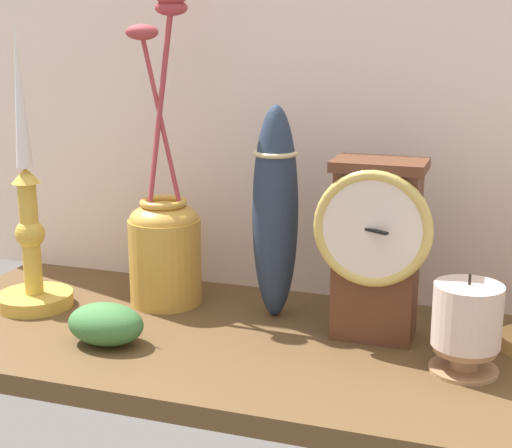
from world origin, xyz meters
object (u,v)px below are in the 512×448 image
Objects in this scene: mantel_clock at (376,245)px; tall_ceramic_vase at (275,212)px; pillar_candle_front at (466,325)px; candlestick_tall_center at (30,235)px; brass_vase_jar at (165,236)px.

mantel_clock is 0.79× the size of tall_ceramic_vase.
mantel_clock reaches higher than pillar_candle_front.
pillar_candle_front is (55.31, -2.31, -4.45)cm from candlestick_tall_center.
candlestick_tall_center reaches higher than mantel_clock.
brass_vase_jar is (15.84, 7.09, -0.62)cm from candlestick_tall_center.
pillar_candle_front is 0.41× the size of tall_ceramic_vase.
mantel_clock is 44.56cm from candlestick_tall_center.
pillar_candle_front is at bearing -13.40° from brass_vase_jar.
pillar_candle_front is (39.46, -9.40, -3.83)cm from brass_vase_jar.
candlestick_tall_center is 1.36× the size of tall_ceramic_vase.
pillar_candle_front is at bearing -21.01° from tall_ceramic_vase.
mantel_clock is 28.80cm from brass_vase_jar.
candlestick_tall_center is 55.53cm from pillar_candle_front.
mantel_clock is at bearing 4.96° from candlestick_tall_center.
candlestick_tall_center is (-44.37, -3.85, -1.60)cm from mantel_clock.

